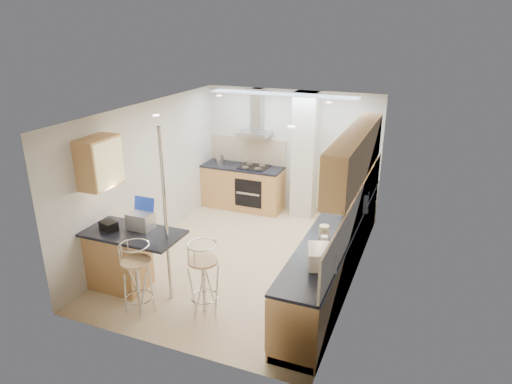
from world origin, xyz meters
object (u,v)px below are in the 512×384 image
at_px(bar_stool_near, 137,279).
at_px(bar_stool_end, 204,278).
at_px(microwave, 355,198).
at_px(laptop, 141,221).
at_px(bread_bin, 322,257).

height_order(bar_stool_near, bar_stool_end, same).
relative_size(microwave, bar_stool_near, 0.56).
xyz_separation_m(microwave, laptop, (-2.69, -2.01, -0.02)).
bearing_deg(bar_stool_end, laptop, 115.43).
bearing_deg(microwave, bar_stool_near, 124.98).
bearing_deg(bar_stool_near, bar_stool_end, 15.43).
relative_size(microwave, bread_bin, 1.38).
relative_size(laptop, bar_stool_near, 0.33).
distance_m(laptop, bar_stool_near, 0.88).
bearing_deg(bread_bin, microwave, 71.58).
distance_m(microwave, bread_bin, 2.03).
height_order(microwave, bread_bin, microwave).
height_order(microwave, bar_stool_near, microwave).
relative_size(bar_stool_end, bread_bin, 2.45).
bearing_deg(bar_stool_end, bar_stool_near, 151.76).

